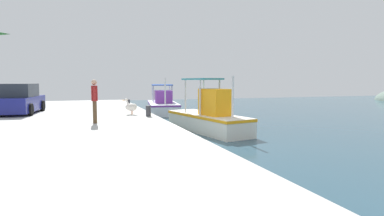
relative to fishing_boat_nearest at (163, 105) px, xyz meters
name	(u,v)px	position (x,y,z in m)	size (l,w,h in m)	color
quay_pier	(31,146)	(12.59, -7.34, -0.22)	(36.00, 10.00, 0.80)	#B2B2AD
fishing_boat_nearest	(163,105)	(0.00, 0.00, 0.00)	(6.31, 2.96, 2.72)	white
fishing_boat_second	(208,117)	(9.50, 0.08, 0.08)	(5.76, 2.69, 2.73)	silver
pelican	(131,107)	(7.65, -3.46, 0.57)	(0.74, 0.88, 0.82)	tan
fisherman_standing	(95,99)	(10.56, -5.30, 1.15)	(0.61, 0.24, 1.76)	#4C3823
parked_car	(19,100)	(5.37, -8.99, 0.89)	(4.23, 2.15, 1.57)	black
mooring_bollard_nearest	(129,102)	(1.23, -2.79, 0.38)	(0.20, 0.20, 0.41)	#333338
mooring_bollard_second	(148,111)	(8.85, -2.79, 0.44)	(0.25, 0.25, 0.53)	#333338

